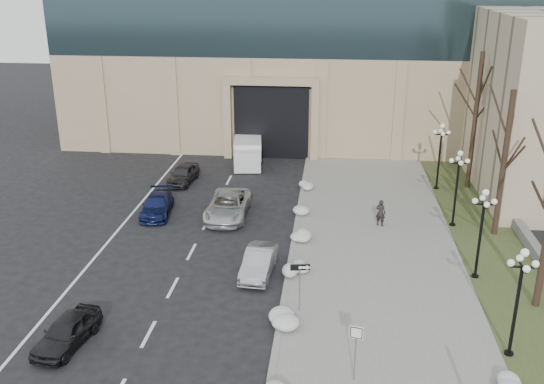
{
  "coord_description": "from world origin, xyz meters",
  "views": [
    {
      "loc": [
        1.02,
        -15.31,
        14.59
      ],
      "look_at": [
        -2.11,
        14.45,
        3.5
      ],
      "focal_mm": 40.0,
      "sensor_mm": 36.0,
      "label": 1
    }
  ],
  "objects": [
    {
      "name": "car_a",
      "position": [
        -9.56,
        4.94,
        0.62
      ],
      "size": [
        2.06,
        3.85,
        1.24
      ],
      "primitive_type": "imported",
      "rotation": [
        0.0,
        0.0,
        -0.17
      ],
      "color": "black",
      "rests_on": "ground"
    },
    {
      "name": "snow_clump_c",
      "position": [
        -0.81,
        7.27,
        0.3
      ],
      "size": [
        1.1,
        1.6,
        0.36
      ],
      "primitive_type": "ellipsoid",
      "color": "silver",
      "rests_on": "sidewalk"
    },
    {
      "name": "lamppost_a",
      "position": [
        8.3,
        6.0,
        3.07
      ],
      "size": [
        1.18,
        1.18,
        4.76
      ],
      "color": "black",
      "rests_on": "ground"
    },
    {
      "name": "car_e",
      "position": [
        -9.68,
        25.16,
        0.66
      ],
      "size": [
        1.89,
        3.98,
        1.31
      ],
      "primitive_type": "imported",
      "rotation": [
        0.0,
        0.0,
        -0.09
      ],
      "color": "#2E2E33",
      "rests_on": "ground"
    },
    {
      "name": "box_truck",
      "position": [
        -5.72,
        30.44,
        0.93
      ],
      "size": [
        2.83,
        6.29,
        1.93
      ],
      "rotation": [
        0.0,
        0.0,
        0.13
      ],
      "color": "silver",
      "rests_on": "ground"
    },
    {
      "name": "pedestrian",
      "position": [
        3.96,
        18.47,
        0.94
      ],
      "size": [
        0.7,
        0.6,
        1.64
      ],
      "primitive_type": "imported",
      "rotation": [
        0.0,
        0.0,
        2.74
      ],
      "color": "black",
      "rests_on": "sidewalk"
    },
    {
      "name": "snow_clump_e",
      "position": [
        -0.77,
        16.01,
        0.3
      ],
      "size": [
        1.1,
        1.6,
        0.36
      ],
      "primitive_type": "ellipsoid",
      "color": "silver",
      "rests_on": "sidewalk"
    },
    {
      "name": "tree_mid",
      "position": [
        10.5,
        18.0,
        5.5
      ],
      "size": [
        3.2,
        3.2,
        8.5
      ],
      "color": "black",
      "rests_on": "ground"
    },
    {
      "name": "curb",
      "position": [
        -1.0,
        14.0,
        0.07
      ],
      "size": [
        0.3,
        40.0,
        0.14
      ],
      "primitive_type": "cube",
      "color": "gray",
      "rests_on": "ground"
    },
    {
      "name": "lamppost_c",
      "position": [
        8.3,
        19.0,
        3.07
      ],
      "size": [
        1.18,
        1.18,
        4.76
      ],
      "color": "black",
      "rests_on": "ground"
    },
    {
      "name": "car_c",
      "position": [
        -9.88,
        19.09,
        0.61
      ],
      "size": [
        2.18,
        4.38,
        1.22
      ],
      "primitive_type": "imported",
      "rotation": [
        0.0,
        0.0,
        0.11
      ],
      "color": "#161F4F",
      "rests_on": "ground"
    },
    {
      "name": "stone_wall",
      "position": [
        12.0,
        16.0,
        0.35
      ],
      "size": [
        0.5,
        30.0,
        0.7
      ],
      "primitive_type": "cube",
      "color": "slate",
      "rests_on": "ground"
    },
    {
      "name": "sidewalk",
      "position": [
        3.5,
        14.0,
        0.06
      ],
      "size": [
        9.0,
        40.0,
        0.12
      ],
      "primitive_type": "cube",
      "color": "gray",
      "rests_on": "ground"
    },
    {
      "name": "grass_strip",
      "position": [
        10.0,
        14.0,
        0.05
      ],
      "size": [
        4.0,
        40.0,
        0.1
      ],
      "primitive_type": "cube",
      "color": "#374522",
      "rests_on": "ground"
    },
    {
      "name": "snow_clump_f",
      "position": [
        -0.57,
        19.99,
        0.3
      ],
      "size": [
        1.1,
        1.6,
        0.36
      ],
      "primitive_type": "ellipsoid",
      "color": "silver",
      "rests_on": "sidewalk"
    },
    {
      "name": "snow_clump_d",
      "position": [
        -0.57,
        12.01,
        0.3
      ],
      "size": [
        1.1,
        1.6,
        0.36
      ],
      "primitive_type": "ellipsoid",
      "color": "silver",
      "rests_on": "sidewalk"
    },
    {
      "name": "one_way_sign",
      "position": [
        -0.08,
        8.39,
        2.01
      ],
      "size": [
        0.92,
        0.26,
        2.44
      ],
      "rotation": [
        0.0,
        0.0,
        0.15
      ],
      "color": "slate",
      "rests_on": "ground"
    },
    {
      "name": "snow_clump_g",
      "position": [
        -0.82,
        24.53,
        0.3
      ],
      "size": [
        1.1,
        1.6,
        0.36
      ],
      "primitive_type": "ellipsoid",
      "color": "silver",
      "rests_on": "sidewalk"
    },
    {
      "name": "car_b",
      "position": [
        -2.5,
        11.9,
        0.65
      ],
      "size": [
        1.64,
        4.05,
        1.31
      ],
      "primitive_type": "imported",
      "rotation": [
        0.0,
        0.0,
        -0.07
      ],
      "color": "#98999F",
      "rests_on": "ground"
    },
    {
      "name": "tree_far",
      "position": [
        10.5,
        26.0,
        6.15
      ],
      "size": [
        3.2,
        3.2,
        9.5
      ],
      "color": "black",
      "rests_on": "ground"
    },
    {
      "name": "lamppost_b",
      "position": [
        8.3,
        12.5,
        3.07
      ],
      "size": [
        1.18,
        1.18,
        4.76
      ],
      "color": "black",
      "rests_on": "ground"
    },
    {
      "name": "lamppost_d",
      "position": [
        8.3,
        25.5,
        3.07
      ],
      "size": [
        1.18,
        1.18,
        4.76
      ],
      "color": "black",
      "rests_on": "ground"
    },
    {
      "name": "car_d",
      "position": [
        -5.36,
        19.17,
        0.73
      ],
      "size": [
        2.44,
        5.29,
        1.47
      ],
      "primitive_type": "imported",
      "rotation": [
        0.0,
        0.0,
        -0.0
      ],
      "color": "#BCBCBC",
      "rests_on": "ground"
    },
    {
      "name": "keep_sign",
      "position": [
        2.1,
        3.73,
        1.78
      ],
      "size": [
        0.51,
        0.18,
        2.42
      ],
      "rotation": [
        0.0,
        0.0,
        -0.26
      ],
      "color": "slate",
      "rests_on": "ground"
    }
  ]
}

